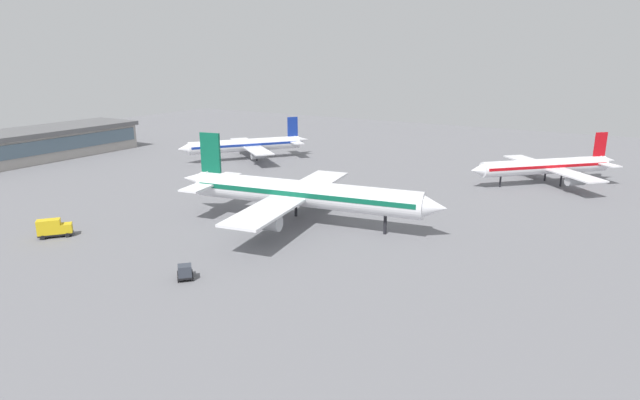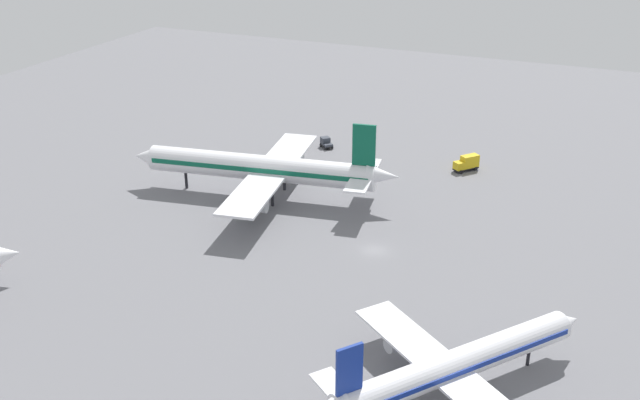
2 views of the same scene
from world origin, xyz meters
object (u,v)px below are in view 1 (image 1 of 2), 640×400
airplane_taxiing (247,145)px  airplane_distant (546,166)px  baggage_tug (185,272)px  airplane_at_gate (301,193)px  catering_truck (53,228)px

airplane_taxiing → airplane_distant: airplane_distant is taller
baggage_tug → airplane_distant: bearing=111.8°
airplane_taxiing → airplane_at_gate: bearing=84.8°
baggage_tug → airplane_at_gate: bearing=132.9°
airplane_taxiing → catering_truck: 75.35m
airplane_taxiing → baggage_tug: airplane_taxiing is taller
catering_truck → baggage_tug: size_ratio=1.49×
airplane_at_gate → airplane_distant: (-57.83, 34.79, -1.42)m
airplane_taxiing → catering_truck: airplane_taxiing is taller
airplane_distant → baggage_tug: airplane_distant is taller
airplane_at_gate → baggage_tug: (30.31, -0.35, -4.79)m
airplane_taxiing → baggage_tug: (74.91, 48.55, -3.36)m
catering_truck → baggage_tug: (1.23, 33.02, -0.54)m
baggage_tug → catering_truck: bearing=-138.6°
airplane_at_gate → airplane_taxiing: (-44.60, -48.89, -1.43)m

